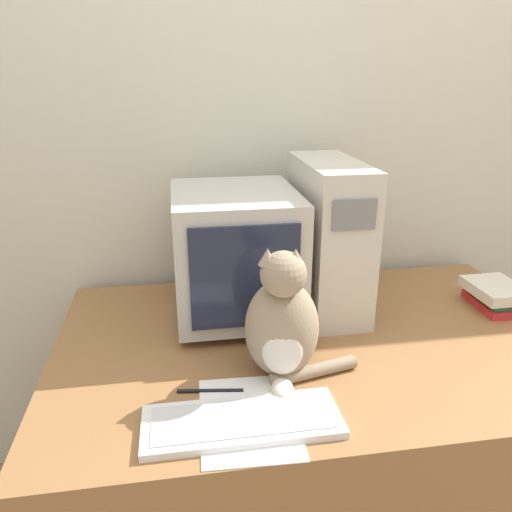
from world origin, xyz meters
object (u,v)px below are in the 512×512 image
at_px(computer_tower, 328,236).
at_px(cat, 283,324).
at_px(crt_monitor, 235,252).
at_px(book_stack, 496,295).
at_px(keyboard, 242,421).
at_px(pen, 210,391).

relative_size(computer_tower, cat, 1.36).
height_order(crt_monitor, book_stack, crt_monitor).
relative_size(keyboard, cat, 1.24).
bearing_deg(computer_tower, cat, -120.65).
bearing_deg(computer_tower, pen, -133.98).
distance_m(keyboard, cat, 0.25).
xyz_separation_m(computer_tower, book_stack, (0.53, -0.11, -0.19)).
height_order(crt_monitor, keyboard, crt_monitor).
bearing_deg(computer_tower, book_stack, -11.84).
distance_m(crt_monitor, keyboard, 0.57).
distance_m(cat, pen, 0.23).
xyz_separation_m(crt_monitor, cat, (0.07, -0.36, -0.06)).
relative_size(crt_monitor, cat, 1.25).
bearing_deg(pen, crt_monitor, 74.41).
bearing_deg(crt_monitor, pen, -105.59).
distance_m(keyboard, pen, 0.14).
bearing_deg(crt_monitor, book_stack, -6.53).
xyz_separation_m(crt_monitor, computer_tower, (0.29, 0.02, 0.03)).
height_order(crt_monitor, cat, crt_monitor).
relative_size(crt_monitor, keyboard, 1.01).
relative_size(cat, book_stack, 1.76).
bearing_deg(keyboard, book_stack, 26.45).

